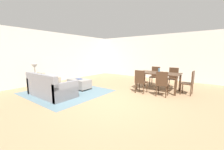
# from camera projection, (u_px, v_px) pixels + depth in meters

# --- Properties ---
(ground_plane) EXTENTS (10.80, 10.80, 0.00)m
(ground_plane) POSITION_uv_depth(u_px,v_px,m) (113.00, 100.00, 4.62)
(ground_plane) COLOR #9E7A56
(wall_back) EXTENTS (9.00, 0.12, 2.70)m
(wall_back) POSITION_uv_depth(u_px,v_px,m) (162.00, 57.00, 8.37)
(wall_back) COLOR silver
(wall_back) RESTS_ON ground_plane
(wall_left) EXTENTS (0.12, 11.00, 2.70)m
(wall_left) POSITION_uv_depth(u_px,v_px,m) (52.00, 57.00, 7.47)
(wall_left) COLOR silver
(wall_left) RESTS_ON ground_plane
(area_rug) EXTENTS (3.00, 2.80, 0.01)m
(area_rug) POSITION_uv_depth(u_px,v_px,m) (67.00, 92.00, 5.65)
(area_rug) COLOR slate
(area_rug) RESTS_ON ground_plane
(couch) EXTENTS (1.92, 0.93, 0.86)m
(couch) POSITION_uv_depth(u_px,v_px,m) (50.00, 88.00, 5.07)
(couch) COLOR gray
(couch) RESTS_ON ground_plane
(ottoman_table) EXTENTS (1.03, 0.57, 0.44)m
(ottoman_table) POSITION_uv_depth(u_px,v_px,m) (79.00, 83.00, 6.09)
(ottoman_table) COLOR gray
(ottoman_table) RESTS_ON ground_plane
(side_table) EXTENTS (0.40, 0.40, 0.60)m
(side_table) POSITION_uv_depth(u_px,v_px,m) (36.00, 79.00, 5.84)
(side_table) COLOR olive
(side_table) RESTS_ON ground_plane
(table_lamp) EXTENTS (0.26, 0.26, 0.53)m
(table_lamp) POSITION_uv_depth(u_px,v_px,m) (35.00, 67.00, 5.76)
(table_lamp) COLOR brown
(table_lamp) RESTS_ON side_table
(dining_table) EXTENTS (1.70, 0.94, 0.76)m
(dining_table) POSITION_uv_depth(u_px,v_px,m) (158.00, 75.00, 5.82)
(dining_table) COLOR #422B1C
(dining_table) RESTS_ON ground_plane
(dining_chair_near_left) EXTENTS (0.41, 0.41, 0.92)m
(dining_chair_near_left) POSITION_uv_depth(u_px,v_px,m) (141.00, 80.00, 5.39)
(dining_chair_near_left) COLOR #422B1C
(dining_chair_near_left) RESTS_ON ground_plane
(dining_chair_near_right) EXTENTS (0.43, 0.43, 0.92)m
(dining_chair_near_right) POSITION_uv_depth(u_px,v_px,m) (162.00, 83.00, 4.96)
(dining_chair_near_right) COLOR #422B1C
(dining_chair_near_right) RESTS_ON ground_plane
(dining_chair_far_left) EXTENTS (0.42, 0.42, 0.92)m
(dining_chair_far_left) POSITION_uv_depth(u_px,v_px,m) (155.00, 75.00, 6.76)
(dining_chair_far_left) COLOR #422B1C
(dining_chair_far_left) RESTS_ON ground_plane
(dining_chair_far_right) EXTENTS (0.41, 0.41, 0.92)m
(dining_chair_far_right) POSITION_uv_depth(u_px,v_px,m) (173.00, 77.00, 6.28)
(dining_chair_far_right) COLOR #422B1C
(dining_chair_far_right) RESTS_ON ground_plane
(dining_chair_head_east) EXTENTS (0.41, 0.41, 0.92)m
(dining_chair_head_east) POSITION_uv_depth(u_px,v_px,m) (190.00, 81.00, 5.16)
(dining_chair_head_east) COLOR #422B1C
(dining_chair_head_east) RESTS_ON ground_plane
(vase_centerpiece) EXTENTS (0.08, 0.08, 0.20)m
(vase_centerpiece) POSITION_uv_depth(u_px,v_px,m) (159.00, 70.00, 5.75)
(vase_centerpiece) COLOR slate
(vase_centerpiece) RESTS_ON dining_table
(book_on_ottoman) EXTENTS (0.30, 0.26, 0.03)m
(book_on_ottoman) POSITION_uv_depth(u_px,v_px,m) (79.00, 79.00, 6.04)
(book_on_ottoman) COLOR #3F4C72
(book_on_ottoman) RESTS_ON ottoman_table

